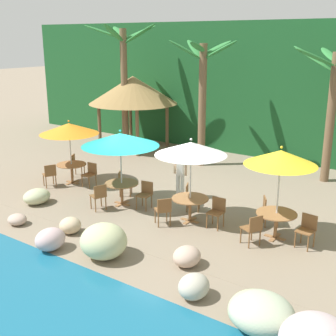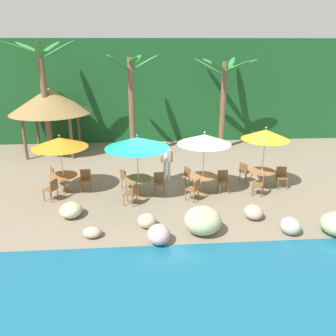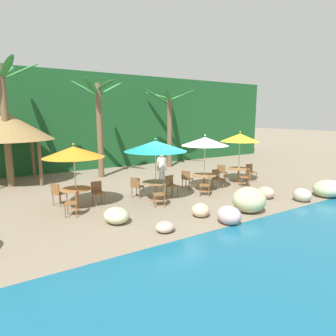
{
  "view_description": "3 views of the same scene",
  "coord_description": "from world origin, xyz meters",
  "px_view_note": "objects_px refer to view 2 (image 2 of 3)",
  "views": [
    {
      "loc": [
        8.2,
        -10.62,
        5.3
      ],
      "look_at": [
        0.5,
        0.35,
        1.33
      ],
      "focal_mm": 47.35,
      "sensor_mm": 36.0,
      "label": 1
    },
    {
      "loc": [
        -0.71,
        -13.1,
        5.72
      ],
      "look_at": [
        0.3,
        -0.01,
        1.04
      ],
      "focal_mm": 37.46,
      "sensor_mm": 36.0,
      "label": 2
    },
    {
      "loc": [
        -6.58,
        -10.21,
        3.35
      ],
      "look_at": [
        0.0,
        0.18,
        1.15
      ],
      "focal_mm": 31.26,
      "sensor_mm": 36.0,
      "label": 3
    }
  ],
  "objects_px": {
    "chair_yellow_left": "(260,183)",
    "palm_tree_third": "(224,87)",
    "chair_white_inland": "(189,175)",
    "dining_table_orange": "(64,178)",
    "palm_tree_nearest": "(43,81)",
    "chair_teal_inland": "(126,178)",
    "dining_table_yellow": "(262,174)",
    "waiter_in_white": "(167,159)",
    "dining_table_white": "(203,179)",
    "chair_yellow_seaward": "(282,176)",
    "chair_white_seaward": "(223,179)",
    "chair_teal_left": "(132,192)",
    "chair_white_left": "(194,188)",
    "dining_table_teal": "(138,181)",
    "umbrella_orange": "(60,143)",
    "palm_tree_second": "(131,91)",
    "umbrella_white": "(204,139)",
    "umbrella_yellow": "(266,135)",
    "chair_orange_left": "(52,188)",
    "chair_orange_seaward": "(86,179)",
    "chair_yellow_inland": "(245,171)",
    "palapa_hut": "(50,101)",
    "chair_orange_inland": "(55,175)",
    "chair_teal_seaward": "(159,181)",
    "umbrella_teal": "(137,143)"
  },
  "relations": [
    {
      "from": "dining_table_orange",
      "to": "chair_orange_inland",
      "type": "bearing_deg",
      "value": 125.82
    },
    {
      "from": "chair_teal_seaward",
      "to": "chair_yellow_seaward",
      "type": "distance_m",
      "value": 5.14
    },
    {
      "from": "chair_yellow_left",
      "to": "palm_tree_third",
      "type": "height_order",
      "value": "palm_tree_third"
    },
    {
      "from": "chair_orange_seaward",
      "to": "dining_table_yellow",
      "type": "bearing_deg",
      "value": -2.16
    },
    {
      "from": "dining_table_teal",
      "to": "chair_yellow_left",
      "type": "distance_m",
      "value": 4.81
    },
    {
      "from": "chair_orange_inland",
      "to": "umbrella_yellow",
      "type": "distance_m",
      "value": 8.84
    },
    {
      "from": "dining_table_orange",
      "to": "palapa_hut",
      "type": "relative_size",
      "value": 0.26
    },
    {
      "from": "chair_teal_seaward",
      "to": "chair_orange_seaward",
      "type": "bearing_deg",
      "value": 169.5
    },
    {
      "from": "umbrella_orange",
      "to": "chair_teal_inland",
      "type": "xyz_separation_m",
      "value": [
        2.48,
        0.06,
        -1.57
      ]
    },
    {
      "from": "umbrella_orange",
      "to": "dining_table_yellow",
      "type": "distance_m",
      "value": 8.25
    },
    {
      "from": "chair_orange_seaward",
      "to": "chair_yellow_inland",
      "type": "relative_size",
      "value": 1.0
    },
    {
      "from": "chair_orange_seaward",
      "to": "chair_white_inland",
      "type": "xyz_separation_m",
      "value": [
        4.29,
        0.09,
        0.0
      ]
    },
    {
      "from": "umbrella_orange",
      "to": "chair_teal_left",
      "type": "height_order",
      "value": "umbrella_orange"
    },
    {
      "from": "chair_yellow_seaward",
      "to": "chair_yellow_left",
      "type": "bearing_deg",
      "value": -146.01
    },
    {
      "from": "palm_tree_second",
      "to": "chair_yellow_seaward",
      "type": "bearing_deg",
      "value": -38.98
    },
    {
      "from": "umbrella_yellow",
      "to": "dining_table_orange",
      "type": "bearing_deg",
      "value": 178.95
    },
    {
      "from": "chair_white_left",
      "to": "palm_tree_third",
      "type": "height_order",
      "value": "palm_tree_third"
    },
    {
      "from": "dining_table_yellow",
      "to": "waiter_in_white",
      "type": "xyz_separation_m",
      "value": [
        -3.87,
        1.12,
        0.37
      ]
    },
    {
      "from": "dining_table_yellow",
      "to": "dining_table_teal",
      "type": "bearing_deg",
      "value": -174.82
    },
    {
      "from": "umbrella_yellow",
      "to": "palm_tree_second",
      "type": "relative_size",
      "value": 0.5
    },
    {
      "from": "umbrella_orange",
      "to": "chair_orange_left",
      "type": "xyz_separation_m",
      "value": [
        -0.28,
        -0.81,
        -1.57
      ]
    },
    {
      "from": "chair_teal_left",
      "to": "palm_tree_nearest",
      "type": "height_order",
      "value": "palm_tree_nearest"
    },
    {
      "from": "dining_table_orange",
      "to": "chair_yellow_left",
      "type": "bearing_deg",
      "value": -6.91
    },
    {
      "from": "umbrella_white",
      "to": "chair_white_inland",
      "type": "distance_m",
      "value": 1.93
    },
    {
      "from": "palm_tree_nearest",
      "to": "chair_teal_inland",
      "type": "bearing_deg",
      "value": -50.55
    },
    {
      "from": "dining_table_white",
      "to": "palm_tree_second",
      "type": "bearing_deg",
      "value": 117.93
    },
    {
      "from": "chair_teal_inland",
      "to": "dining_table_yellow",
      "type": "height_order",
      "value": "chair_teal_inland"
    },
    {
      "from": "umbrella_white",
      "to": "palapa_hut",
      "type": "distance_m",
      "value": 9.54
    },
    {
      "from": "chair_teal_inland",
      "to": "waiter_in_white",
      "type": "bearing_deg",
      "value": 27.31
    },
    {
      "from": "chair_teal_inland",
      "to": "palm_tree_nearest",
      "type": "xyz_separation_m",
      "value": [
        -4.21,
        5.11,
        3.39
      ]
    },
    {
      "from": "chair_yellow_left",
      "to": "palm_tree_second",
      "type": "xyz_separation_m",
      "value": [
        -5.09,
        5.85,
        2.92
      ]
    },
    {
      "from": "chair_teal_left",
      "to": "umbrella_yellow",
      "type": "distance_m",
      "value": 5.77
    },
    {
      "from": "chair_orange_inland",
      "to": "chair_yellow_left",
      "type": "distance_m",
      "value": 8.46
    },
    {
      "from": "chair_teal_inland",
      "to": "palapa_hut",
      "type": "distance_m",
      "value": 7.35
    },
    {
      "from": "chair_orange_seaward",
      "to": "palm_tree_nearest",
      "type": "relative_size",
      "value": 0.15
    },
    {
      "from": "dining_table_orange",
      "to": "chair_yellow_seaward",
      "type": "height_order",
      "value": "chair_yellow_seaward"
    },
    {
      "from": "chair_white_inland",
      "to": "dining_table_orange",
      "type": "bearing_deg",
      "value": -177.62
    },
    {
      "from": "palm_tree_third",
      "to": "chair_yellow_inland",
      "type": "bearing_deg",
      "value": -91.23
    },
    {
      "from": "chair_teal_inland",
      "to": "chair_yellow_inland",
      "type": "bearing_deg",
      "value": 5.28
    },
    {
      "from": "chair_yellow_left",
      "to": "palapa_hut",
      "type": "distance_m",
      "value": 11.78
    },
    {
      "from": "umbrella_teal",
      "to": "chair_white_seaward",
      "type": "distance_m",
      "value": 3.82
    },
    {
      "from": "chair_teal_inland",
      "to": "dining_table_white",
      "type": "height_order",
      "value": "chair_teal_inland"
    },
    {
      "from": "dining_table_orange",
      "to": "chair_teal_inland",
      "type": "bearing_deg",
      "value": 1.4
    },
    {
      "from": "chair_yellow_seaward",
      "to": "chair_white_seaward",
      "type": "bearing_deg",
      "value": -174.44
    },
    {
      "from": "chair_orange_inland",
      "to": "chair_teal_seaward",
      "type": "distance_m",
      "value": 4.48
    },
    {
      "from": "palm_tree_second",
      "to": "chair_teal_inland",
      "type": "bearing_deg",
      "value": -92.73
    },
    {
      "from": "palm_tree_second",
      "to": "palapa_hut",
      "type": "relative_size",
      "value": 1.22
    },
    {
      "from": "chair_teal_left",
      "to": "palm_tree_third",
      "type": "bearing_deg",
      "value": 55.47
    },
    {
      "from": "palm_tree_nearest",
      "to": "palm_tree_second",
      "type": "bearing_deg",
      "value": -3.45
    },
    {
      "from": "chair_orange_seaward",
      "to": "chair_teal_seaward",
      "type": "height_order",
      "value": "same"
    }
  ]
}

